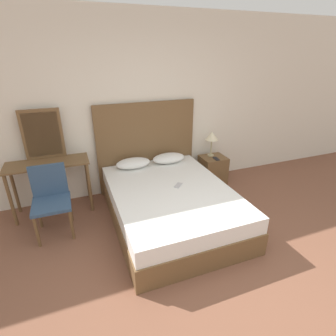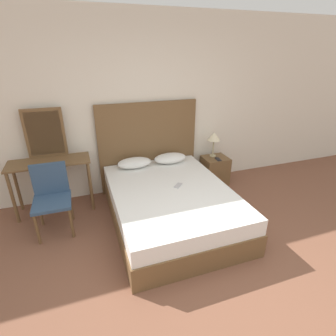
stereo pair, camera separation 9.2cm
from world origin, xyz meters
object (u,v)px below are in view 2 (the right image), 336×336
Objects in this scene: table_lamp at (214,137)px; chair at (52,194)px; bed at (171,205)px; vanity_desk at (51,171)px; phone_on_nightstand at (218,159)px; nightstand at (215,170)px; phone_on_bed at (178,185)px.

chair is at bearing -168.28° from table_lamp.
vanity_desk is at bearing 151.22° from bed.
nightstand is at bearing 87.62° from phone_on_nightstand.
phone_on_bed is 1.78m from vanity_desk.
vanity_desk is at bearing 179.97° from nightstand.
chair is (-1.58, 0.32, -0.01)m from phone_on_bed.
phone_on_nightstand is 2.58m from vanity_desk.
phone_on_bed is 0.33× the size of nightstand.
phone_on_nightstand is 0.15× the size of vanity_desk.
phone_on_bed is 0.15× the size of vanity_desk.
table_lamp is at bearing 1.65° from vanity_desk.
nightstand is 0.55× the size of chair.
table_lamp is at bearing 102.75° from nightstand.
chair is at bearing 168.67° from phone_on_bed.
vanity_desk reaches higher than phone_on_nightstand.
nightstand is at bearing 37.99° from phone_on_bed.
table_lamp is 2.63m from chair.
phone_on_nightstand is (-0.00, -0.09, 0.24)m from nightstand.
table_lamp reaches higher than vanity_desk.
phone_on_bed is 0.99× the size of phone_on_nightstand.
phone_on_bed reaches higher than bed.
chair is (-2.57, -0.45, 0.25)m from nightstand.
nightstand is 1.13× the size of table_lamp.
phone_on_bed reaches higher than phone_on_nightstand.
phone_on_bed is 0.18× the size of chair.
table_lamp is at bearing 38.98° from bed.
vanity_desk is (-1.47, 0.81, 0.38)m from bed.
phone_on_bed is at bearing -138.90° from table_lamp.
chair is (-2.57, -0.36, 0.01)m from phone_on_nightstand.
nightstand is (0.99, 0.77, -0.26)m from phone_on_bed.
table_lamp is at bearing 41.10° from phone_on_bed.
bed is 13.04× the size of phone_on_nightstand.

